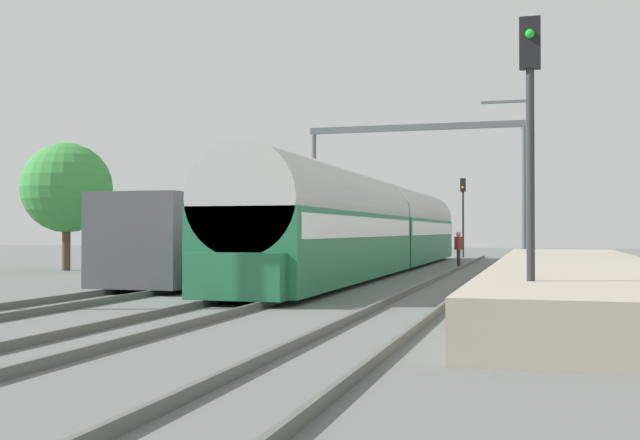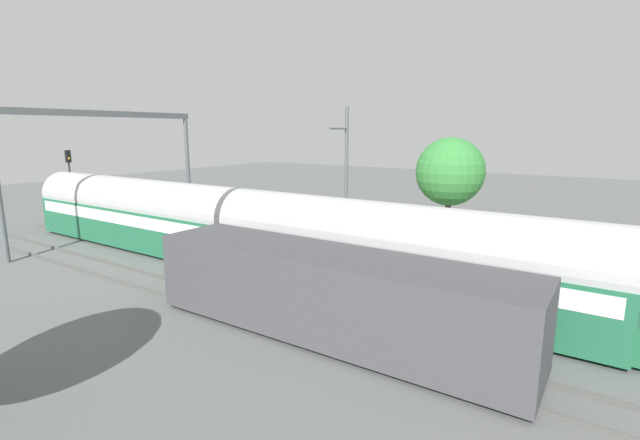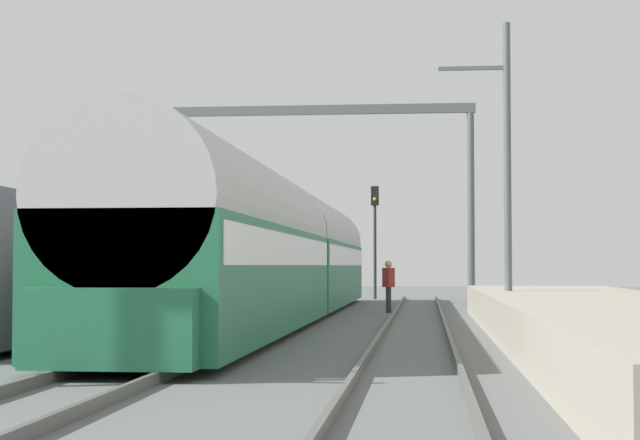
% 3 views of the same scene
% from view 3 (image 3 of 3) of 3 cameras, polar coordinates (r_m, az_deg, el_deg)
% --- Properties ---
extents(ground, '(120.00, 120.00, 0.00)m').
position_cam_3_polar(ground, '(19.79, -6.76, -7.00)').
color(ground, slate).
extents(track_west, '(1.52, 60.00, 0.16)m').
position_cam_3_polar(track_west, '(19.78, -6.75, -6.77)').
color(track_west, '#575753').
rests_on(track_west, ground).
extents(track_east, '(1.52, 60.00, 0.16)m').
position_cam_3_polar(track_east, '(19.32, 5.05, -6.88)').
color(track_east, '#575753').
rests_on(track_east, ground).
extents(platform, '(4.40, 28.00, 0.90)m').
position_cam_3_polar(platform, '(21.59, 15.34, -5.35)').
color(platform, '#A39989').
rests_on(platform, ground).
extents(passenger_train, '(2.93, 32.85, 3.82)m').
position_cam_3_polar(passenger_train, '(30.54, -2.29, -1.72)').
color(passenger_train, '#236B47').
rests_on(passenger_train, ground).
extents(freight_car, '(2.80, 13.00, 2.70)m').
position_cam_3_polar(freight_car, '(23.92, -14.53, -2.63)').
color(freight_car, '#47474C').
rests_on(freight_car, ground).
extents(person_crossing, '(0.43, 0.46, 1.73)m').
position_cam_3_polar(person_crossing, '(34.97, 3.73, -3.35)').
color(person_crossing, '#313131').
rests_on(person_crossing, ground).
extents(railway_signal_far, '(0.36, 0.30, 5.28)m').
position_cam_3_polar(railway_signal_far, '(49.23, 3.00, -0.39)').
color(railway_signal_far, '#2D2D33').
rests_on(railway_signal_far, ground).
extents(catenary_gantry, '(12.44, 0.28, 7.86)m').
position_cam_3_polar(catenary_gantry, '(41.30, -0.22, 3.16)').
color(catenary_gantry, '#585E64').
rests_on(catenary_gantry, ground).
extents(catenary_pole_east_mid, '(1.90, 0.20, 8.00)m').
position_cam_3_polar(catenary_pole_east_mid, '(28.15, 10.03, 2.82)').
color(catenary_pole_east_mid, '#585E64').
rests_on(catenary_pole_east_mid, ground).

